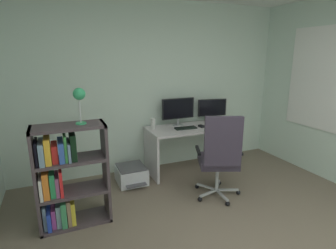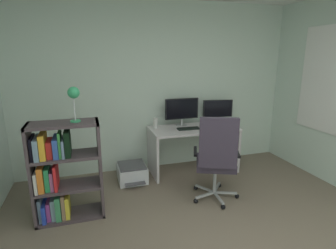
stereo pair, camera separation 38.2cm
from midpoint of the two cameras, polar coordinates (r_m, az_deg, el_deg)
wall_back at (r=4.41m, az=-5.70°, el=7.70°), size 4.46×0.10×2.66m
window_pane at (r=4.55m, az=28.24°, el=8.35°), size 0.01×1.18×1.44m
window_frame at (r=4.55m, az=28.19°, el=8.35°), size 0.02×1.26×1.52m
desk at (r=4.37m, az=2.17°, el=-3.05°), size 1.37×0.64×0.73m
monitor_main at (r=4.35m, az=-0.37°, el=3.14°), size 0.55×0.18×0.44m
monitor_secondary at (r=4.64m, az=6.93°, el=3.31°), size 0.50×0.18×0.39m
keyboard at (r=4.22m, az=1.17°, el=-0.77°), size 0.35×0.15×0.02m
computer_mouse at (r=4.31m, az=4.52°, el=-0.38°), size 0.08×0.11×0.03m
desktop_speaker at (r=4.20m, az=-5.79°, el=0.15°), size 0.07×0.07×0.17m
office_chair at (r=3.47m, az=7.75°, el=-6.40°), size 0.65×0.66×1.15m
bookshelf at (r=3.24m, az=-24.20°, el=-10.29°), size 0.75×0.34×1.14m
desk_lamp at (r=3.00m, az=-21.66°, el=5.40°), size 0.13×0.13×0.38m
printer at (r=4.14m, az=-10.38°, el=-10.31°), size 0.41×0.52×0.26m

